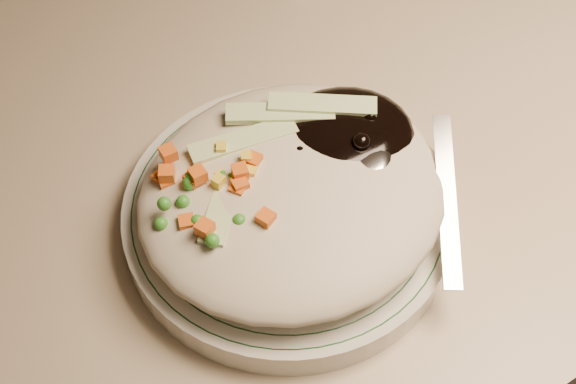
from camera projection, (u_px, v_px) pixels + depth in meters
desk at (241, 192)px, 0.79m from camera, size 1.40×0.70×0.74m
plate at (288, 216)px, 0.51m from camera, size 0.21×0.21×0.02m
plate_rim at (288, 207)px, 0.51m from camera, size 0.20×0.20×0.00m
meal at (295, 184)px, 0.49m from camera, size 0.21×0.19×0.05m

